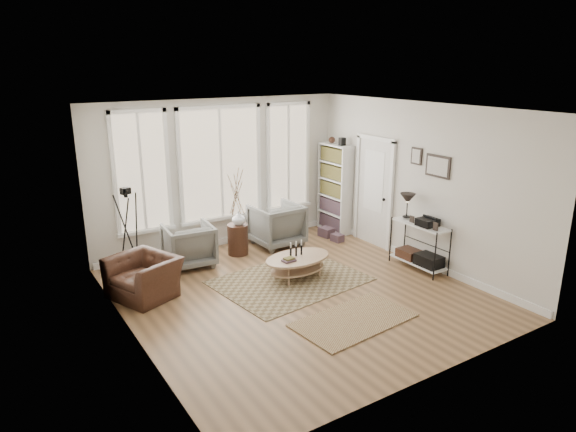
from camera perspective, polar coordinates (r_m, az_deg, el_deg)
room at (r=7.84m, az=1.14°, el=1.06°), size 5.50×5.54×2.90m
bay_window at (r=10.08m, az=-7.48°, el=5.51°), size 4.14×0.12×2.24m
door at (r=10.30m, az=9.53°, el=2.90°), size 0.09×1.06×2.22m
bookcase at (r=11.05m, az=5.26°, el=3.11°), size 0.31×0.85×2.06m
low_shelf at (r=9.36m, az=14.37°, el=-2.72°), size 0.38×1.08×1.30m
wall_art at (r=9.17m, az=15.72°, el=5.63°), size 0.04×0.88×0.44m
rug_main at (r=8.73m, az=0.24°, el=-7.17°), size 2.58×2.06×0.01m
rug_runner at (r=7.53m, az=7.32°, el=-11.38°), size 1.81×1.12×0.01m
coffee_table at (r=8.73m, az=1.05°, el=-5.09°), size 1.26×0.85×0.55m
armchair_left at (r=9.41m, az=-10.95°, el=-3.18°), size 0.91×0.93×0.78m
armchair_right at (r=10.27m, az=-1.30°, el=-0.96°), size 0.94×0.96×0.85m
side_table at (r=9.71m, az=-5.68°, el=0.19°), size 0.39×0.39×1.65m
vase at (r=9.72m, az=-5.49°, el=-0.21°), size 0.29×0.29×0.27m
accent_chair at (r=8.38m, az=-15.73°, el=-6.53°), size 1.25×1.18×0.64m
tripod_camera at (r=9.12m, az=-17.20°, el=-2.11°), size 0.55×0.55×1.55m
book_stack_near at (r=10.89m, az=4.28°, el=-1.78°), size 0.27×0.33×0.19m
book_stack_far at (r=10.61m, az=5.49°, el=-2.43°), size 0.22×0.26×0.15m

